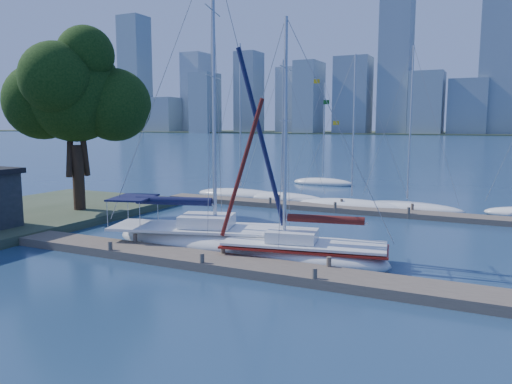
% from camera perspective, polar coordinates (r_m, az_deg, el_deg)
% --- Properties ---
extents(ground, '(700.00, 700.00, 0.00)m').
position_cam_1_polar(ground, '(22.27, -4.94, -8.48)').
color(ground, '#17324A').
rests_on(ground, ground).
extents(near_dock, '(26.00, 2.00, 0.40)m').
position_cam_1_polar(near_dock, '(22.21, -4.94, -7.98)').
color(near_dock, brown).
rests_on(near_dock, ground).
extents(far_dock, '(30.00, 1.80, 0.36)m').
position_cam_1_polar(far_dock, '(36.03, 10.92, -2.01)').
color(far_dock, brown).
rests_on(far_dock, ground).
extents(shore, '(12.00, 22.00, 0.50)m').
position_cam_1_polar(shore, '(35.66, -26.57, -2.69)').
color(shore, '#38472D').
rests_on(shore, ground).
extents(far_shore, '(800.00, 100.00, 1.50)m').
position_cam_1_polar(far_shore, '(338.62, 23.88, 6.09)').
color(far_shore, '#38472D').
rests_on(far_shore, ground).
extents(tree, '(9.06, 8.28, 12.33)m').
position_cam_1_polar(tree, '(35.24, -20.03, 10.83)').
color(tree, black).
rests_on(tree, ground).
extents(sailboat_navy, '(9.61, 5.32, 15.18)m').
position_cam_1_polar(sailboat_navy, '(25.52, -7.00, -3.75)').
color(sailboat_navy, white).
rests_on(sailboat_navy, ground).
extents(sailboat_maroon, '(8.18, 3.94, 11.38)m').
position_cam_1_polar(sailboat_maroon, '(22.78, 5.48, -5.78)').
color(sailboat_maroon, white).
rests_on(sailboat_maroon, ground).
extents(bg_boat_0, '(8.50, 4.75, 13.11)m').
position_cam_1_polar(bg_boat_0, '(42.46, -1.77, -0.29)').
color(bg_boat_0, white).
rests_on(bg_boat_0, ground).
extents(bg_boat_1, '(7.60, 2.57, 11.55)m').
position_cam_1_polar(bg_boat_1, '(40.65, 3.00, -0.69)').
color(bg_boat_1, white).
rests_on(bg_boat_1, ground).
extents(bg_boat_2, '(8.25, 2.44, 11.49)m').
position_cam_1_polar(bg_boat_2, '(37.51, 10.87, -1.53)').
color(bg_boat_2, white).
rests_on(bg_boat_2, ground).
extents(bg_boat_3, '(7.97, 5.20, 11.90)m').
position_cam_1_polar(bg_boat_3, '(37.28, 16.87, -1.78)').
color(bg_boat_3, white).
rests_on(bg_boat_3, ground).
extents(bg_boat_6, '(6.57, 3.11, 10.65)m').
position_cam_1_polar(bg_boat_6, '(51.93, 7.65, 1.10)').
color(bg_boat_6, white).
rests_on(bg_boat_6, ground).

